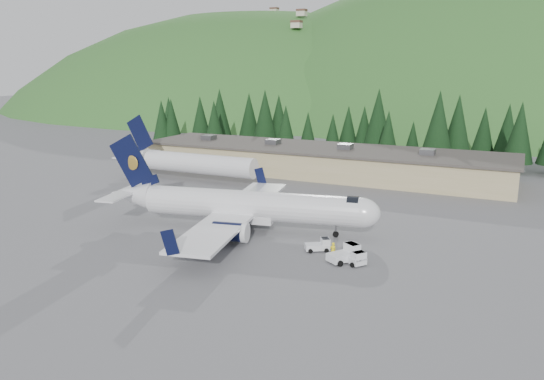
{
  "coord_description": "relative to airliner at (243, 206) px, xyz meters",
  "views": [
    {
      "loc": [
        29.81,
        -56.66,
        20.25
      ],
      "look_at": [
        0.0,
        6.0,
        4.0
      ],
      "focal_mm": 35.0,
      "sensor_mm": 36.0,
      "label": 1
    }
  ],
  "objects": [
    {
      "name": "baggage_tug_b",
      "position": [
        16.15,
        -5.46,
        -2.44
      ],
      "size": [
        3.21,
        2.89,
        1.55
      ],
      "rotation": [
        0.0,
        0.0,
        -0.63
      ],
      "color": "white",
      "rests_on": "ground"
    },
    {
      "name": "ramp_worker",
      "position": [
        13.52,
        -4.8,
        -2.23
      ],
      "size": [
        0.78,
        0.74,
        1.8
      ],
      "primitive_type": "imported",
      "rotation": [
        0.0,
        0.0,
        3.81
      ],
      "color": "yellow",
      "rests_on": "ground"
    },
    {
      "name": "second_airliner",
      "position": [
        -23.91,
        22.2,
        0.19
      ],
      "size": [
        27.5,
        11.0,
        10.05
      ],
      "color": "white",
      "rests_on": "ground"
    },
    {
      "name": "tree_line",
      "position": [
        -3.46,
        60.95,
        4.46
      ],
      "size": [
        111.95,
        19.12,
        14.39
      ],
      "color": "black",
      "rests_on": "ground"
    },
    {
      "name": "baggage_tug_a",
      "position": [
        11.4,
        -3.18,
        -2.48
      ],
      "size": [
        3.04,
        2.65,
        1.46
      ],
      "rotation": [
        0.0,
        0.0,
        0.56
      ],
      "color": "white",
      "rests_on": "ground"
    },
    {
      "name": "ground",
      "position": [
        1.02,
        0.2,
        -3.13
      ],
      "size": [
        600.0,
        600.0,
        0.0
      ],
      "primitive_type": "plane",
      "color": "slate"
    },
    {
      "name": "baggage_tug_c",
      "position": [
        15.06,
        -5.03,
        -2.31
      ],
      "size": [
        3.35,
        3.81,
        1.83
      ],
      "rotation": [
        0.0,
        0.0,
        0.99
      ],
      "color": "white",
      "rests_on": "ground"
    },
    {
      "name": "terminal_building",
      "position": [
        -3.99,
        38.2,
        -0.51
      ],
      "size": [
        71.0,
        17.0,
        6.1
      ],
      "color": "tan",
      "rests_on": "ground"
    },
    {
      "name": "airliner",
      "position": [
        0.0,
        0.0,
        0.0
      ],
      "size": [
        35.32,
        33.35,
        11.76
      ],
      "rotation": [
        0.0,
        0.0,
        0.2
      ],
      "color": "white",
      "rests_on": "ground"
    }
  ]
}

